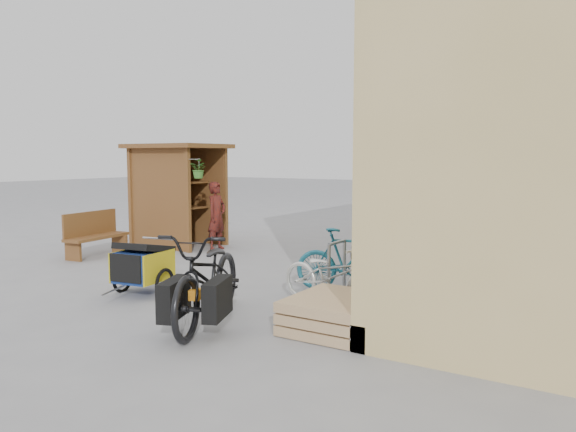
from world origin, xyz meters
The scene contains 17 objects.
ground centered at (0.00, 0.00, 0.00)m, with size 80.00×80.00×0.00m, color gray.
kiosk centered at (-3.28, 2.47, 1.55)m, with size 2.49×1.65×2.40m.
bike_rack centered at (2.30, 2.40, 0.52)m, with size 0.05×5.35×0.86m.
pallet_stack centered at (3.00, -1.40, 0.21)m, with size 1.00×1.20×0.40m.
bench centered at (-3.68, 0.44, 0.48)m, with size 0.65×1.55×0.95m.
shopping_carts centered at (3.00, 6.72, 0.66)m, with size 0.63×2.12×1.13m.
child_trailer centered at (-0.33, -1.35, 0.47)m, with size 0.91×1.47×0.85m.
cargo_bike centered at (1.54, -2.02, 0.60)m, with size 1.59×2.43×1.21m.
person_kiosk centered at (-2.05, 2.51, 0.77)m, with size 0.56×0.37×1.54m, color maroon.
bike_0 centered at (2.42, -0.39, 0.43)m, with size 0.57×1.65×0.87m, color silver.
bike_1 centered at (2.28, 0.44, 0.50)m, with size 0.47×1.66×1.00m, color teal.
bike_2 centered at (2.46, 1.75, 0.44)m, with size 0.58×1.67×0.88m, color black.
bike_3 centered at (2.44, 2.10, 0.52)m, with size 0.49×1.74×1.05m, color #BAB9BE.
bike_4 centered at (2.20, 2.91, 0.42)m, with size 0.56×1.60×0.84m, color pink.
bike_5 centered at (2.27, 3.35, 0.54)m, with size 0.51×1.79×1.08m, color #BAB9BE.
bike_6 centered at (2.12, 4.15, 0.45)m, with size 0.59×1.69×0.89m, color silver.
bike_7 centered at (2.42, 4.49, 0.55)m, with size 0.51×1.82×1.09m, color pink.
Camera 1 is at (6.05, -7.32, 2.10)m, focal length 35.00 mm.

